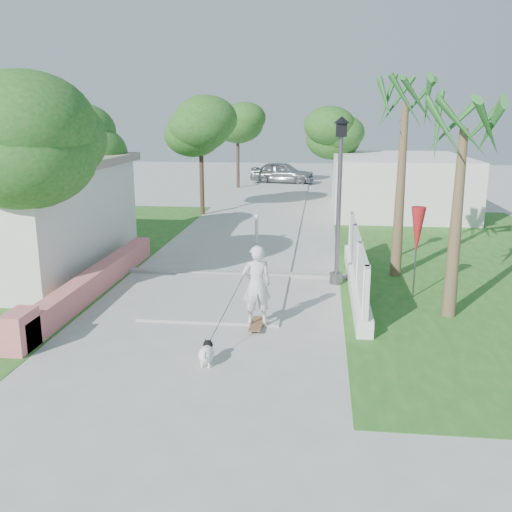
# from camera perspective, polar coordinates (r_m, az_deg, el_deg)

# --- Properties ---
(ground) EXTENTS (90.00, 90.00, 0.00)m
(ground) POSITION_cam_1_polar(r_m,az_deg,el_deg) (10.84, -7.13, -10.56)
(ground) COLOR #B7B7B2
(ground) RESTS_ON ground
(path_strip) EXTENTS (3.20, 36.00, 0.06)m
(path_strip) POSITION_cam_1_polar(r_m,az_deg,el_deg) (30.00, 1.85, 5.44)
(path_strip) COLOR #B7B7B2
(path_strip) RESTS_ON ground
(curb) EXTENTS (6.50, 0.25, 0.10)m
(curb) POSITION_cam_1_polar(r_m,az_deg,el_deg) (16.37, -2.23, -1.75)
(curb) COLOR #999993
(curb) RESTS_ON ground
(grass_left) EXTENTS (8.00, 20.00, 0.01)m
(grass_left) POSITION_cam_1_polar(r_m,az_deg,el_deg) (20.43, -21.11, 0.37)
(grass_left) COLOR #28621F
(grass_left) RESTS_ON ground
(grass_right) EXTENTS (8.00, 20.00, 0.01)m
(grass_right) POSITION_cam_1_polar(r_m,az_deg,el_deg) (18.69, 20.50, -0.78)
(grass_right) COLOR #28621F
(grass_right) RESTS_ON ground
(pink_wall) EXTENTS (0.45, 8.20, 0.80)m
(pink_wall) POSITION_cam_1_polar(r_m,az_deg,el_deg) (14.91, -16.36, -2.85)
(pink_wall) COLOR #D3706C
(pink_wall) RESTS_ON ground
(lattice_fence) EXTENTS (0.35, 7.00, 1.50)m
(lattice_fence) POSITION_cam_1_polar(r_m,az_deg,el_deg) (15.12, 10.01, -1.34)
(lattice_fence) COLOR white
(lattice_fence) RESTS_ON ground
(building_right) EXTENTS (6.00, 8.00, 2.60)m
(building_right) POSITION_cam_1_polar(r_m,az_deg,el_deg) (27.98, 13.96, 7.04)
(building_right) COLOR silver
(building_right) RESTS_ON ground
(street_lamp) EXTENTS (0.44, 0.44, 4.44)m
(street_lamp) POSITION_cam_1_polar(r_m,az_deg,el_deg) (15.21, 8.32, 6.06)
(street_lamp) COLOR #59595E
(street_lamp) RESTS_ON ground
(bollard) EXTENTS (0.14, 0.14, 1.09)m
(bollard) POSITION_cam_1_polar(r_m,az_deg,el_deg) (20.07, 0.06, 2.78)
(bollard) COLOR white
(bollard) RESTS_ON ground
(patio_umbrella) EXTENTS (0.36, 0.36, 2.30)m
(patio_umbrella) POSITION_cam_1_polar(r_m,az_deg,el_deg) (14.53, 15.83, 2.35)
(patio_umbrella) COLOR #59595E
(patio_umbrella) RESTS_ON ground
(tree_left_near) EXTENTS (3.60, 3.60, 5.28)m
(tree_left_near) POSITION_cam_1_polar(r_m,az_deg,el_deg) (14.34, -22.65, 10.29)
(tree_left_near) COLOR #4C3826
(tree_left_near) RESTS_ON ground
(tree_left_mid) EXTENTS (3.20, 3.20, 4.85)m
(tree_left_mid) POSITION_cam_1_polar(r_m,az_deg,el_deg) (19.73, -17.39, 10.49)
(tree_left_mid) COLOR #4C3826
(tree_left_mid) RESTS_ON ground
(tree_path_left) EXTENTS (3.40, 3.40, 5.23)m
(tree_path_left) POSITION_cam_1_polar(r_m,az_deg,el_deg) (26.12, -5.52, 12.47)
(tree_path_left) COLOR #4C3826
(tree_path_left) RESTS_ON ground
(tree_path_right) EXTENTS (3.00, 3.00, 4.79)m
(tree_path_right) POSITION_cam_1_polar(r_m,az_deg,el_deg) (29.57, 8.27, 11.92)
(tree_path_right) COLOR #4C3826
(tree_path_right) RESTS_ON ground
(tree_path_far) EXTENTS (3.20, 3.20, 5.17)m
(tree_path_far) POSITION_cam_1_polar(r_m,az_deg,el_deg) (35.93, -1.82, 12.92)
(tree_path_far) COLOR #4C3826
(tree_path_far) RESTS_ON ground
(palm_far) EXTENTS (1.80, 1.80, 5.30)m
(palm_far) POSITION_cam_1_polar(r_m,az_deg,el_deg) (16.21, 14.67, 13.55)
(palm_far) COLOR brown
(palm_far) RESTS_ON ground
(palm_near) EXTENTS (1.80, 1.80, 4.70)m
(palm_near) POSITION_cam_1_polar(r_m,az_deg,el_deg) (13.12, 20.01, 10.85)
(palm_near) COLOR brown
(palm_near) RESTS_ON ground
(skateboarder) EXTENTS (1.06, 2.23, 1.83)m
(skateboarder) POSITION_cam_1_polar(r_m,az_deg,el_deg) (11.67, -1.69, -4.24)
(skateboarder) COLOR brown
(skateboarder) RESTS_ON ground
(dog) EXTENTS (0.30, 0.63, 0.43)m
(dog) POSITION_cam_1_polar(r_m,az_deg,el_deg) (10.65, -4.97, -9.61)
(dog) COLOR white
(dog) RESTS_ON ground
(parked_car) EXTENTS (4.43, 2.33, 1.44)m
(parked_car) POSITION_cam_1_polar(r_m,az_deg,el_deg) (38.33, 2.66, 8.33)
(parked_car) COLOR #AFB3B8
(parked_car) RESTS_ON ground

